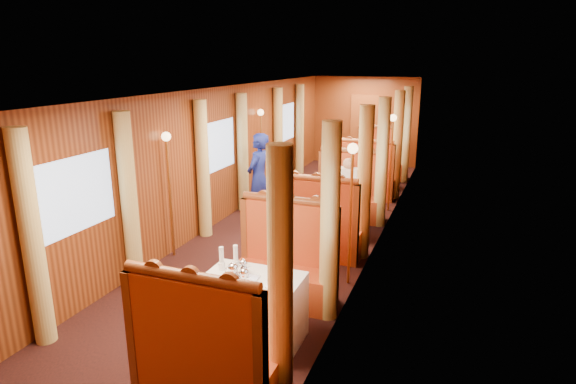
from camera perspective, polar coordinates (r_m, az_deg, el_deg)
The scene contains 48 objects.
floor at distance 8.72m, azimuth 0.80°, elevation -4.49°, with size 3.00×12.00×0.01m, color black, non-canonical shape.
ceiling at distance 8.21m, azimuth 0.87°, elevation 12.13°, with size 3.00×12.00×0.01m, color silver, non-canonical shape.
wall_far at distance 14.11m, azimuth 9.06°, elevation 8.28°, with size 3.00×2.50×0.01m, color brown, non-canonical shape.
wall_left at distance 8.98m, azimuth -8.25°, elevation 4.22°, with size 12.00×2.50×0.01m, color brown, non-canonical shape.
wall_right at distance 8.02m, azimuth 11.01°, elevation 2.73°, with size 12.00×2.50×0.01m, color brown, non-canonical shape.
doorway_far at distance 14.11m, azimuth 9.00°, elevation 7.26°, with size 0.80×0.04×2.00m, color brown.
table_near at distance 5.35m, azimuth -4.26°, elevation -13.76°, with size 1.05×0.72×0.75m, color white.
banquette_near_fwd at distance 4.56m, azimuth -9.83°, elevation -18.93°, with size 1.30×0.55×1.34m.
banquette_near_aft at distance 6.16m, azimuth -0.33°, elevation -9.06°, with size 1.30×0.55×1.34m.
table_mid at distance 8.40m, azimuth 5.65°, elevation -2.67°, with size 1.05×0.72×0.75m, color white.
banquette_mid_fwd at distance 7.46m, azimuth 3.66°, elevation -4.62°, with size 1.30×0.55×1.34m.
banquette_mid_aft at distance 9.33m, azimuth 7.25°, elevation -0.55°, with size 1.30×0.55×1.34m.
table_far at distance 11.70m, azimuth 10.04°, elevation 2.40°, with size 1.05×0.72×0.75m, color white.
banquette_far_fwd at distance 10.72m, azimuth 9.06°, elevation 1.50°, with size 1.30×0.55×1.34m.
banquette_far_aft at distance 12.67m, azimuth 10.89°, elevation 3.58°, with size 1.30×0.55×1.34m.
tea_tray at distance 5.15m, azimuth -5.61°, elevation -10.20°, with size 0.34×0.26×0.01m, color silver.
teapot_left at distance 5.12m, azimuth -6.52°, elevation -9.58°, with size 0.18×0.13×0.15m, color silver, non-canonical shape.
teapot_right at distance 5.04m, azimuth -5.22°, elevation -10.08°, with size 0.16×0.12×0.13m, color silver, non-canonical shape.
teapot_back at distance 5.27m, azimuth -5.31°, elevation -8.96°, with size 0.15×0.11×0.12m, color silver, non-canonical shape.
fruit_plate at distance 4.99m, azimuth -1.38°, elevation -10.89°, with size 0.24×0.24×0.05m.
cup_inboard at distance 5.36m, azimuth -7.87°, elevation -8.06°, with size 0.08×0.08×0.26m.
cup_outboard at distance 5.39m, azimuth -6.21°, elevation -7.87°, with size 0.08×0.08×0.26m.
rose_vase_mid at distance 8.23m, azimuth 5.93°, elevation 0.95°, with size 0.06×0.06×0.36m.
rose_vase_far at distance 11.57m, azimuth 10.30°, elevation 5.03°, with size 0.06×0.06×0.36m.
window_left_near at distance 6.16m, azimuth -23.76°, elevation -0.27°, with size 1.20×0.90×0.01m, color #92ADD2, non-canonical shape.
curtain_left_near_a at distance 5.66m, azimuth -28.09°, elevation -5.07°, with size 0.22×0.22×2.35m, color #D9C16F.
curtain_left_near_b at distance 6.73m, azimuth -18.32°, elevation -0.92°, with size 0.22×0.22×2.35m, color #D9C16F.
window_right_near at distance 4.67m, azimuth 3.74°, elevation -3.74°, with size 1.20×0.90×0.01m, color #92ADD2, non-canonical shape.
curtain_right_near_a at distance 4.12m, azimuth -0.92°, elevation -10.57°, with size 0.22×0.22×2.35m, color #D9C16F.
curtain_right_near_b at distance 5.50m, azimuth 4.97°, elevation -3.80°, with size 0.22×0.22×2.35m, color #D9C16F.
window_left_mid at distance 8.94m, azimuth -8.22°, elevation 5.47°, with size 1.20×0.90×0.01m, color #92ADD2, non-canonical shape.
curtain_left_mid_a at distance 8.27m, azimuth -10.05°, elevation 2.64°, with size 0.22×0.22×2.35m, color #D9C16F.
curtain_left_mid_b at distance 9.62m, azimuth -5.40°, elevation 4.61°, with size 0.22×0.22×2.35m, color #D9C16F.
window_right_mid at distance 7.98m, azimuth 10.98°, elevation 4.14°, with size 1.20×0.90×0.01m, color #92ADD2, non-canonical shape.
curtain_right_mid_a at distance 7.31m, azimuth 9.03°, elevation 0.97°, with size 0.22×0.22×2.35m, color #D9C16F.
curtain_right_mid_b at distance 8.81m, azimuth 11.06°, elevation 3.36°, with size 0.22×0.22×2.35m, color #D9C16F.
window_left_far at distance 12.09m, azimuth -0.29°, elevation 8.24°, with size 1.20×0.90×0.01m, color #92ADD2, non-canonical shape.
curtain_left_far_a at distance 11.37m, azimuth -1.17°, elevation 6.37°, with size 0.22×0.22×2.35m, color #D9C16F.
curtain_left_far_b at distance 12.82m, azimuth 1.39°, elevation 7.41°, with size 0.22×0.22×2.35m, color #D9C16F.
window_right_far at distance 11.40m, azimuth 13.95°, elevation 7.34°, with size 1.20×0.90×0.01m, color #92ADD2, non-canonical shape.
curtain_right_far_a at distance 10.69m, azimuth 12.80°, elevation 5.39°, with size 0.22×0.22×2.35m, color #D9C16F.
curtain_right_far_b at distance 12.22m, azimuth 13.81°, elevation 6.57°, with size 0.22×0.22×2.35m, color #D9C16F.
sconce_left_fore at distance 7.44m, azimuth -13.99°, elevation 2.62°, with size 0.14×0.14×1.95m.
sconce_right_fore at distance 6.33m, azimuth 7.53°, elevation 0.72°, with size 0.14×0.14×1.95m.
sconce_left_aft at distance 10.46m, azimuth -3.23°, elevation 6.70°, with size 0.14×0.14×1.95m.
sconce_right_aft at distance 9.71m, azimuth 12.20°, elevation 5.68°, with size 0.14×0.14×1.95m.
steward at distance 9.00m, azimuth -3.49°, elevation 1.70°, with size 0.61×0.40×1.68m, color navy.
passenger at distance 9.05m, azimuth 7.02°, elevation 1.05°, with size 0.40×0.44×0.76m.
Camera 1 is at (2.72, -7.73, 2.99)m, focal length 30.00 mm.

